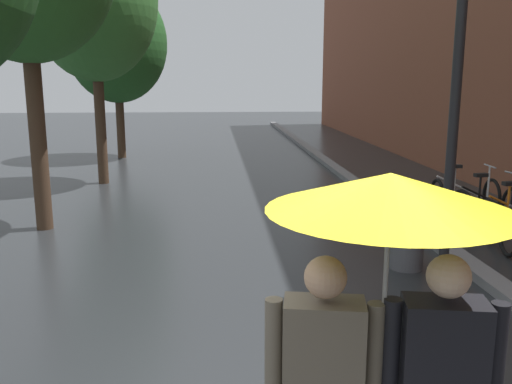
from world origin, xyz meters
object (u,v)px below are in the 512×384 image
(street_tree_3, at_px, (116,43))
(couple_under_umbrella, at_px, (385,306))
(parked_bicycle_5, at_px, (464,196))
(parked_bicycle_4, at_px, (489,207))
(litter_bin, at_px, (407,237))
(street_lamp_post, at_px, (456,96))

(street_tree_3, xyz_separation_m, couple_under_umbrella, (3.80, -15.33, -2.19))
(parked_bicycle_5, xyz_separation_m, couple_under_umbrella, (-3.77, -7.02, 1.02))
(street_tree_3, xyz_separation_m, parked_bicycle_4, (7.58, -9.20, -3.21))
(street_tree_3, bearing_deg, parked_bicycle_5, -47.66)
(litter_bin, bearing_deg, street_tree_3, 116.64)
(litter_bin, bearing_deg, couple_under_umbrella, -111.70)
(parked_bicycle_5, bearing_deg, parked_bicycle_4, -89.53)
(couple_under_umbrella, bearing_deg, parked_bicycle_5, 61.78)
(parked_bicycle_4, bearing_deg, street_lamp_post, -126.72)
(parked_bicycle_4, relative_size, litter_bin, 1.38)
(couple_under_umbrella, bearing_deg, parked_bicycle_4, 58.36)
(street_tree_3, height_order, parked_bicycle_4, street_tree_3)
(couple_under_umbrella, height_order, street_lamp_post, street_lamp_post)
(parked_bicycle_4, xyz_separation_m, parked_bicycle_5, (-0.01, 0.90, 0.00))
(parked_bicycle_5, relative_size, couple_under_umbrella, 0.54)
(street_lamp_post, bearing_deg, litter_bin, 108.31)
(parked_bicycle_5, relative_size, street_lamp_post, 0.29)
(street_lamp_post, xyz_separation_m, litter_bin, (-0.22, 0.66, -1.87))
(street_lamp_post, bearing_deg, street_tree_3, 116.20)
(parked_bicycle_4, bearing_deg, couple_under_umbrella, -121.64)
(parked_bicycle_4, bearing_deg, litter_bin, -138.75)
(street_tree_3, xyz_separation_m, litter_bin, (5.52, -11.01, -3.16))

